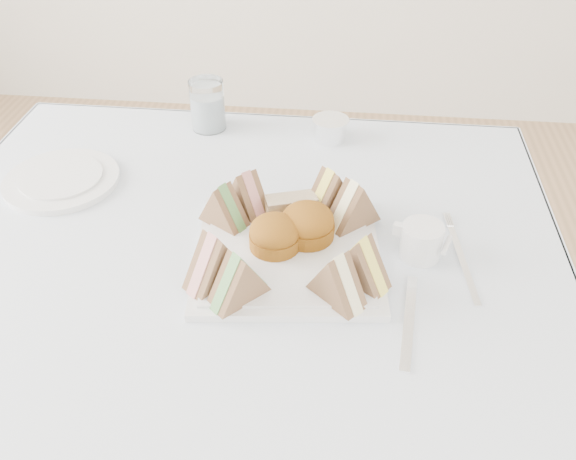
# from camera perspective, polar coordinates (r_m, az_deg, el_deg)

# --- Properties ---
(table) EXTENTS (0.90, 0.90, 0.74)m
(table) POSITION_cam_1_polar(r_m,az_deg,el_deg) (1.18, -4.77, -18.12)
(table) COLOR brown
(table) RESTS_ON floor
(tablecloth) EXTENTS (1.02, 1.02, 0.01)m
(tablecloth) POSITION_cam_1_polar(r_m,az_deg,el_deg) (0.89, -6.00, -4.72)
(tablecloth) COLOR silver
(tablecloth) RESTS_ON table
(serving_plate) EXTENTS (0.30, 0.30, 0.01)m
(serving_plate) POSITION_cam_1_polar(r_m,az_deg,el_deg) (0.92, -0.00, -2.15)
(serving_plate) COLOR silver
(serving_plate) RESTS_ON tablecloth
(sandwich_fl_a) EXTENTS (0.09, 0.10, 0.08)m
(sandwich_fl_a) POSITION_cam_1_polar(r_m,az_deg,el_deg) (0.85, -6.87, -2.60)
(sandwich_fl_a) COLOR brown
(sandwich_fl_a) RESTS_ON serving_plate
(sandwich_fl_b) EXTENTS (0.09, 0.09, 0.08)m
(sandwich_fl_b) POSITION_cam_1_polar(r_m,az_deg,el_deg) (0.82, -4.67, -4.36)
(sandwich_fl_b) COLOR brown
(sandwich_fl_b) RESTS_ON serving_plate
(sandwich_fr_a) EXTENTS (0.09, 0.08, 0.08)m
(sandwich_fr_a) POSITION_cam_1_polar(r_m,az_deg,el_deg) (0.85, 6.83, -2.78)
(sandwich_fr_a) COLOR brown
(sandwich_fr_a) RESTS_ON serving_plate
(sandwich_fr_b) EXTENTS (0.09, 0.09, 0.08)m
(sandwich_fr_b) POSITION_cam_1_polar(r_m,az_deg,el_deg) (0.82, 4.62, -4.40)
(sandwich_fr_b) COLOR brown
(sandwich_fr_b) RESTS_ON serving_plate
(sandwich_bl_a) EXTENTS (0.09, 0.08, 0.07)m
(sandwich_bl_a) POSITION_cam_1_polar(r_m,az_deg,el_deg) (0.95, -6.07, 2.39)
(sandwich_bl_a) COLOR brown
(sandwich_bl_a) RESTS_ON serving_plate
(sandwich_bl_b) EXTENTS (0.09, 0.09, 0.07)m
(sandwich_bl_b) POSITION_cam_1_polar(r_m,az_deg,el_deg) (0.98, -3.87, 3.63)
(sandwich_bl_b) COLOR brown
(sandwich_bl_b) RESTS_ON serving_plate
(sandwich_br_a) EXTENTS (0.09, 0.09, 0.08)m
(sandwich_br_a) POSITION_cam_1_polar(r_m,az_deg,el_deg) (0.95, 6.12, 2.53)
(sandwich_br_a) COLOR brown
(sandwich_br_a) RESTS_ON serving_plate
(sandwich_br_b) EXTENTS (0.09, 0.09, 0.08)m
(sandwich_br_b) POSITION_cam_1_polar(r_m,az_deg,el_deg) (0.98, 3.92, 3.71)
(sandwich_br_b) COLOR brown
(sandwich_br_b) RESTS_ON serving_plate
(scone_left) EXTENTS (0.09, 0.09, 0.05)m
(scone_left) POSITION_cam_1_polar(r_m,az_deg,el_deg) (0.90, -1.24, -0.39)
(scone_left) COLOR #96600F
(scone_left) RESTS_ON serving_plate
(scone_right) EXTENTS (0.11, 0.11, 0.06)m
(scone_right) POSITION_cam_1_polar(r_m,az_deg,el_deg) (0.92, 1.84, 0.62)
(scone_right) COLOR #96600F
(scone_right) RESTS_ON serving_plate
(pastry_slice) EXTENTS (0.09, 0.06, 0.04)m
(pastry_slice) POSITION_cam_1_polar(r_m,az_deg,el_deg) (0.97, 0.31, 2.17)
(pastry_slice) COLOR tan
(pastry_slice) RESTS_ON serving_plate
(side_plate) EXTENTS (0.22, 0.22, 0.01)m
(side_plate) POSITION_cam_1_polar(r_m,az_deg,el_deg) (1.15, -20.42, 4.40)
(side_plate) COLOR silver
(side_plate) RESTS_ON tablecloth
(water_glass) EXTENTS (0.08, 0.08, 0.10)m
(water_glass) POSITION_cam_1_polar(r_m,az_deg,el_deg) (1.24, -7.54, 11.53)
(water_glass) COLOR white
(water_glass) RESTS_ON tablecloth
(tea_strainer) EXTENTS (0.08, 0.08, 0.04)m
(tea_strainer) POSITION_cam_1_polar(r_m,az_deg,el_deg) (1.21, 3.97, 9.31)
(tea_strainer) COLOR white
(tea_strainer) RESTS_ON tablecloth
(knife) EXTENTS (0.03, 0.18, 0.00)m
(knife) POSITION_cam_1_polar(r_m,az_deg,el_deg) (0.84, 11.24, -8.34)
(knife) COLOR white
(knife) RESTS_ON tablecloth
(fork) EXTENTS (0.03, 0.18, 0.00)m
(fork) POSITION_cam_1_polar(r_m,az_deg,el_deg) (0.94, 16.07, -3.05)
(fork) COLOR white
(fork) RESTS_ON tablecloth
(creamer_jug) EXTENTS (0.08, 0.08, 0.05)m
(creamer_jug) POSITION_cam_1_polar(r_m,az_deg,el_deg) (0.93, 12.38, -1.01)
(creamer_jug) COLOR silver
(creamer_jug) RESTS_ON tablecloth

